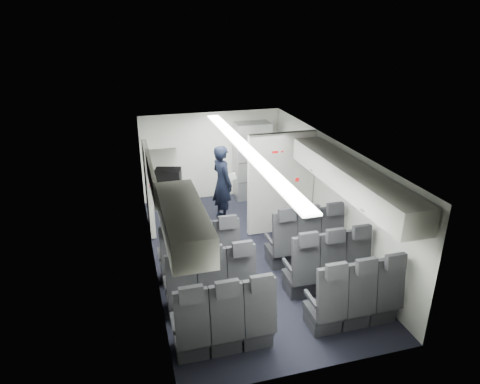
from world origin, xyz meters
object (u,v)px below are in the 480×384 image
seat_row_rear (292,313)px  seat_row_front (254,250)px  seat_row_mid (271,278)px  carry_on_bag (168,176)px  galley_unit (252,161)px  boarding_door (149,188)px  flight_attendant (222,183)px

seat_row_rear → seat_row_front: bearing=90.0°
seat_row_mid → seat_row_rear: bearing=-90.0°
seat_row_rear → carry_on_bag: 2.92m
seat_row_front → seat_row_mid: (0.00, -0.90, 0.00)m
galley_unit → boarding_door: bearing=-155.7°
galley_unit → flight_attendant: galley_unit is taller
galley_unit → carry_on_bag: bearing=-128.8°
boarding_door → seat_row_rear: bearing=-67.1°
seat_row_front → carry_on_bag: bearing=165.8°
seat_row_rear → boarding_door: 4.25m
boarding_door → carry_on_bag: bearing=-81.7°
seat_row_front → carry_on_bag: carry_on_bag is taller
seat_row_mid → carry_on_bag: bearing=137.9°
flight_attendant → carry_on_bag: carry_on_bag is taller
boarding_door → seat_row_front: bearing=-51.8°
seat_row_mid → boarding_door: (-1.64, 2.99, 0.55)m
flight_attendant → boarding_door: bearing=76.6°
carry_on_bag → boarding_door: bearing=113.9°
seat_row_front → galley_unit: size_ratio=1.75×
seat_row_rear → flight_attendant: flight_attendant is taller
carry_on_bag → flight_attendant: bearing=69.9°
galley_unit → boarding_door: galley_unit is taller
flight_attendant → carry_on_bag: bearing=126.3°
seat_row_front → seat_row_rear: bearing=-90.0°
seat_row_rear → flight_attendant: (-0.05, 4.02, 0.45)m
seat_row_mid → galley_unit: 4.30m
seat_row_front → galley_unit: bearing=73.7°
seat_row_mid → seat_row_rear: same height
boarding_door → flight_attendant: boarding_door is taller
seat_row_rear → boarding_door: boarding_door is taller
seat_row_mid → carry_on_bag: size_ratio=8.08×
boarding_door → galley_unit: bearing=24.3°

